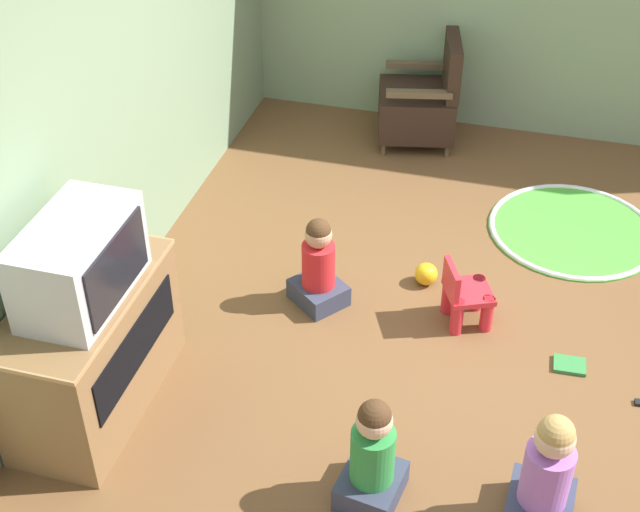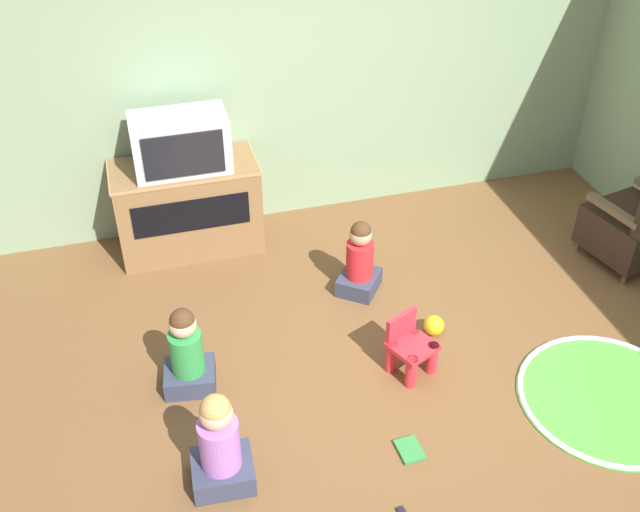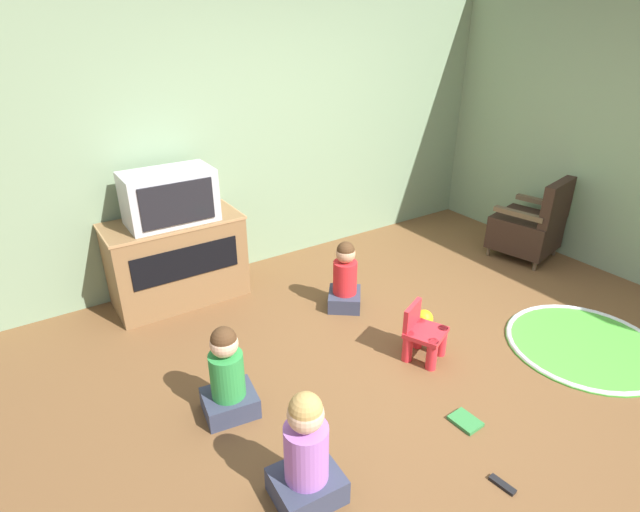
{
  "view_description": "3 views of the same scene",
  "coord_description": "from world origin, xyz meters",
  "px_view_note": "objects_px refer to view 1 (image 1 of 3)",
  "views": [
    {
      "loc": [
        -4.27,
        -0.19,
        3.65
      ],
      "look_at": [
        -0.63,
        0.81,
        0.82
      ],
      "focal_mm": 50.0,
      "sensor_mm": 36.0,
      "label": 1
    },
    {
      "loc": [
        -1.57,
        -3.29,
        3.7
      ],
      "look_at": [
        -0.48,
        0.55,
        0.72
      ],
      "focal_mm": 42.0,
      "sensor_mm": 36.0,
      "label": 2
    },
    {
      "loc": [
        -2.33,
        -2.09,
        2.35
      ],
      "look_at": [
        -0.6,
        0.54,
        0.83
      ],
      "focal_mm": 28.0,
      "sensor_mm": 36.0,
      "label": 3
    }
  ],
  "objects_px": {
    "tv_cabinet": "(91,348)",
    "child_watching_center": "(546,478)",
    "black_armchair": "(422,103)",
    "toy_ball": "(426,274)",
    "yellow_kid_chair": "(465,297)",
    "child_watching_right": "(372,458)",
    "television": "(80,261)",
    "book": "(570,365)",
    "child_watching_left": "(318,267)"
  },
  "relations": [
    {
      "from": "television",
      "to": "tv_cabinet",
      "type": "bearing_deg",
      "value": 90.0
    },
    {
      "from": "television",
      "to": "child_watching_left",
      "type": "relative_size",
      "value": 1.17
    },
    {
      "from": "television",
      "to": "yellow_kid_chair",
      "type": "xyz_separation_m",
      "value": [
        1.23,
        -1.82,
        -0.81
      ]
    },
    {
      "from": "child_watching_center",
      "to": "toy_ball",
      "type": "relative_size",
      "value": 4.67
    },
    {
      "from": "book",
      "to": "black_armchair",
      "type": "bearing_deg",
      "value": -63.93
    },
    {
      "from": "television",
      "to": "toy_ball",
      "type": "distance_m",
      "value": 2.35
    },
    {
      "from": "child_watching_left",
      "to": "book",
      "type": "distance_m",
      "value": 1.61
    },
    {
      "from": "child_watching_right",
      "to": "book",
      "type": "distance_m",
      "value": 1.54
    },
    {
      "from": "child_watching_center",
      "to": "child_watching_right",
      "type": "bearing_deg",
      "value": 99.29
    },
    {
      "from": "toy_ball",
      "to": "yellow_kid_chair",
      "type": "bearing_deg",
      "value": -136.56
    },
    {
      "from": "television",
      "to": "black_armchair",
      "type": "height_order",
      "value": "television"
    },
    {
      "from": "television",
      "to": "yellow_kid_chair",
      "type": "bearing_deg",
      "value": -56.01
    },
    {
      "from": "television",
      "to": "toy_ball",
      "type": "height_order",
      "value": "television"
    },
    {
      "from": "tv_cabinet",
      "to": "book",
      "type": "bearing_deg",
      "value": -68.83
    },
    {
      "from": "yellow_kid_chair",
      "to": "child_watching_center",
      "type": "height_order",
      "value": "child_watching_center"
    },
    {
      "from": "tv_cabinet",
      "to": "toy_ball",
      "type": "height_order",
      "value": "tv_cabinet"
    },
    {
      "from": "child_watching_center",
      "to": "child_watching_right",
      "type": "relative_size",
      "value": 1.07
    },
    {
      "from": "book",
      "to": "child_watching_right",
      "type": "bearing_deg",
      "value": 49.91
    },
    {
      "from": "black_armchair",
      "to": "toy_ball",
      "type": "distance_m",
      "value": 1.92
    },
    {
      "from": "black_armchair",
      "to": "child_watching_center",
      "type": "height_order",
      "value": "black_armchair"
    },
    {
      "from": "child_watching_center",
      "to": "toy_ball",
      "type": "height_order",
      "value": "child_watching_center"
    },
    {
      "from": "television",
      "to": "black_armchair",
      "type": "bearing_deg",
      "value": -18.73
    },
    {
      "from": "television",
      "to": "child_watching_center",
      "type": "height_order",
      "value": "television"
    },
    {
      "from": "tv_cabinet",
      "to": "child_watching_left",
      "type": "relative_size",
      "value": 1.85
    },
    {
      "from": "child_watching_center",
      "to": "television",
      "type": "bearing_deg",
      "value": 89.99
    },
    {
      "from": "yellow_kid_chair",
      "to": "child_watching_center",
      "type": "distance_m",
      "value": 1.5
    },
    {
      "from": "book",
      "to": "yellow_kid_chair",
      "type": "bearing_deg",
      "value": -23.44
    },
    {
      "from": "child_watching_left",
      "to": "toy_ball",
      "type": "height_order",
      "value": "child_watching_left"
    },
    {
      "from": "black_armchair",
      "to": "child_watching_left",
      "type": "xyz_separation_m",
      "value": [
        -2.22,
        0.25,
        -0.07
      ]
    },
    {
      "from": "book",
      "to": "tv_cabinet",
      "type": "bearing_deg",
      "value": 18.3
    },
    {
      "from": "child_watching_left",
      "to": "black_armchair",
      "type": "bearing_deg",
      "value": -58.39
    },
    {
      "from": "book",
      "to": "child_watching_center",
      "type": "bearing_deg",
      "value": 81.94
    },
    {
      "from": "black_armchair",
      "to": "child_watching_center",
      "type": "xyz_separation_m",
      "value": [
        -3.54,
        -1.23,
        -0.04
      ]
    },
    {
      "from": "child_watching_left",
      "to": "child_watching_right",
      "type": "relative_size",
      "value": 0.96
    },
    {
      "from": "tv_cabinet",
      "to": "book",
      "type": "relative_size",
      "value": 6.01
    },
    {
      "from": "child_watching_right",
      "to": "toy_ball",
      "type": "bearing_deg",
      "value": 9.56
    },
    {
      "from": "tv_cabinet",
      "to": "child_watching_center",
      "type": "bearing_deg",
      "value": -93.69
    },
    {
      "from": "tv_cabinet",
      "to": "child_watching_left",
      "type": "bearing_deg",
      "value": -38.91
    },
    {
      "from": "tv_cabinet",
      "to": "black_armchair",
      "type": "xyz_separation_m",
      "value": [
        3.39,
        -1.19,
        -0.05
      ]
    },
    {
      "from": "child_watching_center",
      "to": "toy_ball",
      "type": "bearing_deg",
      "value": 30.49
    },
    {
      "from": "tv_cabinet",
      "to": "black_armchair",
      "type": "distance_m",
      "value": 3.59
    },
    {
      "from": "black_armchair",
      "to": "toy_ball",
      "type": "relative_size",
      "value": 5.89
    },
    {
      "from": "tv_cabinet",
      "to": "child_watching_center",
      "type": "height_order",
      "value": "tv_cabinet"
    },
    {
      "from": "child_watching_right",
      "to": "yellow_kid_chair",
      "type": "bearing_deg",
      "value": -1.36
    },
    {
      "from": "child_watching_left",
      "to": "book",
      "type": "relative_size",
      "value": 3.25
    },
    {
      "from": "yellow_kid_chair",
      "to": "child_watching_right",
      "type": "xyz_separation_m",
      "value": [
        -1.46,
        0.25,
        0.1
      ]
    },
    {
      "from": "child_watching_left",
      "to": "toy_ball",
      "type": "xyz_separation_m",
      "value": [
        0.36,
        -0.63,
        -0.2
      ]
    },
    {
      "from": "television",
      "to": "child_watching_center",
      "type": "relative_size",
      "value": 1.04
    },
    {
      "from": "tv_cabinet",
      "to": "child_watching_center",
      "type": "relative_size",
      "value": 1.66
    },
    {
      "from": "tv_cabinet",
      "to": "child_watching_left",
      "type": "height_order",
      "value": "tv_cabinet"
    }
  ]
}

